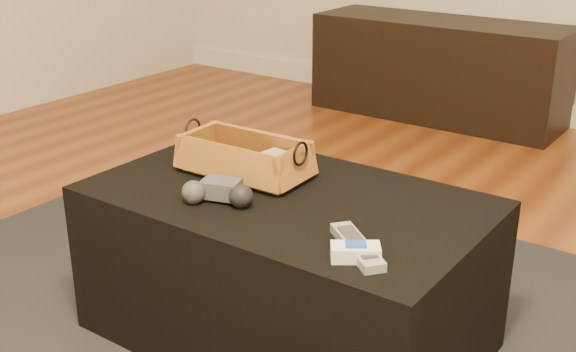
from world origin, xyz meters
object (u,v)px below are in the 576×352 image
Objects in this scene: tv_remote at (236,166)px; game_controller at (219,192)px; ottoman at (286,267)px; cream_gadget at (355,252)px; silver_remote at (357,246)px; media_cabinet at (439,69)px; wicker_basket at (244,159)px.

game_controller reaches higher than tv_remote.
game_controller is at bearing -125.81° from ottoman.
tv_remote is 1.68× the size of cream_gadget.
silver_remote is (0.41, -0.02, -0.02)m from game_controller.
media_cabinet reaches higher than cream_gadget.
silver_remote is at bearing -69.65° from media_cabinet.
media_cabinet is 2.28m from ottoman.
game_controller reaches higher than cream_gadget.
ottoman is 2.72× the size of wicker_basket.
media_cabinet is at bearing 92.56° from tv_remote.
media_cabinet is 11.75× the size of cream_gadget.
ottoman is 0.44m from cream_gadget.
media_cabinet reaches higher than game_controller.
wicker_basket is at bearing 155.87° from silver_remote.
cream_gadget is at bearing -32.16° from tv_remote.
wicker_basket reaches higher than game_controller.
wicker_basket is at bearing 110.51° from game_controller.
ottoman is 0.31m from wicker_basket.
silver_remote is 0.04m from cream_gadget.
wicker_basket is at bearing 30.87° from tv_remote.
wicker_basket is (0.40, -2.16, 0.21)m from media_cabinet.
ottoman is at bearing 54.19° from game_controller.
wicker_basket reaches higher than media_cabinet.
tv_remote is (0.39, -2.17, 0.19)m from media_cabinet.
wicker_basket reaches higher than silver_remote.
tv_remote is 0.98× the size of silver_remote.
game_controller is 0.41m from silver_remote.
tv_remote is 0.03m from wicker_basket.
wicker_basket is 1.89× the size of silver_remote.
tv_remote is at bearing 158.03° from silver_remote.
ottoman is 5.26× the size of tv_remote.
tv_remote is at bearing -141.61° from wicker_basket.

